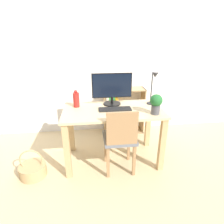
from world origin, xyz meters
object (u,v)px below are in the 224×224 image
object	(u,v)px
chair	(120,138)
desk_lamp	(153,85)
monitor	(112,88)
vase	(76,99)
keyboard	(115,109)
basket	(33,170)
bookshelf	(117,114)
potted_plant	(156,103)

from	to	relation	value
chair	desk_lamp	bearing A→B (deg)	45.94
monitor	vase	bearing A→B (deg)	-174.59
keyboard	basket	world-z (taller)	keyboard
keyboard	bookshelf	xyz separation A→B (m)	(0.16, 0.83, -0.42)
potted_plant	vase	bearing A→B (deg)	159.00
monitor	chair	distance (m)	0.70
vase	basket	distance (m)	1.04
vase	basket	size ratio (longest dim) A/B	0.62
potted_plant	basket	xyz separation A→B (m)	(-1.54, -0.01, -0.82)
keyboard	vase	distance (m)	0.54
potted_plant	basket	world-z (taller)	potted_plant
keyboard	bookshelf	distance (m)	0.95
chair	monitor	bearing A→B (deg)	104.72
keyboard	desk_lamp	size ratio (longest dim) A/B	0.92
keyboard	chair	world-z (taller)	chair
chair	bookshelf	xyz separation A→B (m)	(0.13, 1.09, -0.14)
chair	vase	bearing A→B (deg)	150.58
potted_plant	chair	distance (m)	0.61
monitor	vase	xyz separation A→B (m)	(-0.48, -0.05, -0.13)
desk_lamp	basket	xyz separation A→B (m)	(-1.59, -0.32, -0.95)
monitor	desk_lamp	distance (m)	0.55
desk_lamp	chair	world-z (taller)	desk_lamp
chair	potted_plant	bearing A→B (deg)	16.86
desk_lamp	basket	distance (m)	1.88
potted_plant	bookshelf	xyz separation A→B (m)	(-0.31, 1.03, -0.56)
desk_lamp	bookshelf	distance (m)	1.07
monitor	bookshelf	distance (m)	0.91
bookshelf	keyboard	bearing A→B (deg)	-100.57
desk_lamp	keyboard	bearing A→B (deg)	-168.35
vase	basket	xyz separation A→B (m)	(-0.57, -0.39, -0.78)
vase	potted_plant	xyz separation A→B (m)	(0.97, -0.37, 0.04)
keyboard	chair	distance (m)	0.38
desk_lamp	chair	xyz separation A→B (m)	(-0.49, -0.36, -0.55)
keyboard	basket	size ratio (longest dim) A/B	1.12
bookshelf	vase	bearing A→B (deg)	-134.68
potted_plant	desk_lamp	bearing A→B (deg)	79.87
monitor	bookshelf	world-z (taller)	monitor
monitor	desk_lamp	world-z (taller)	desk_lamp
basket	vase	bearing A→B (deg)	33.91
monitor	chair	size ratio (longest dim) A/B	0.62
keyboard	vase	size ratio (longest dim) A/B	1.81
potted_plant	bookshelf	world-z (taller)	potted_plant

